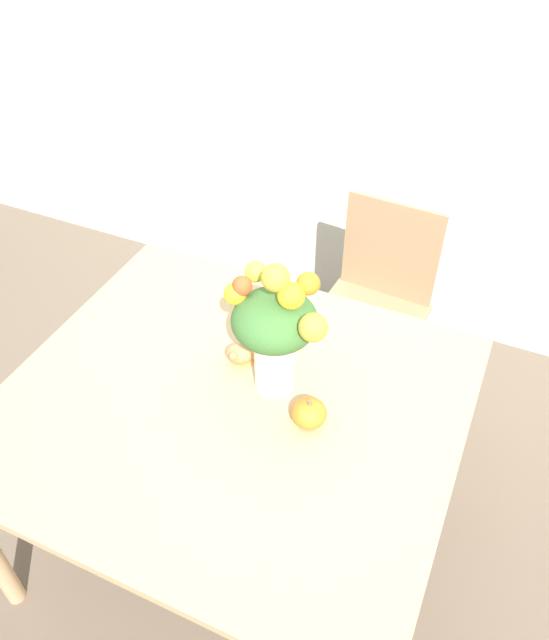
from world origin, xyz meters
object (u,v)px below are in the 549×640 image
object	(u,v)px
flower_vase	(275,328)
pumpkin	(309,413)
turkey_figurine	(241,351)
dining_chair_near_window	(374,307)

from	to	relation	value
flower_vase	pumpkin	distance (m)	0.26
flower_vase	turkey_figurine	distance (m)	0.24
turkey_figurine	flower_vase	bearing A→B (deg)	-19.91
pumpkin	dining_chair_near_window	size ratio (longest dim) A/B	0.11
turkey_figurine	pumpkin	bearing A→B (deg)	-27.11
flower_vase	pumpkin	size ratio (longest dim) A/B	4.37
pumpkin	dining_chair_near_window	bearing A→B (deg)	93.52
pumpkin	dining_chair_near_window	distance (m)	0.95
flower_vase	dining_chair_near_window	xyz separation A→B (m)	(0.09, 0.79, -0.51)
pumpkin	turkey_figurine	size ratio (longest dim) A/B	0.86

